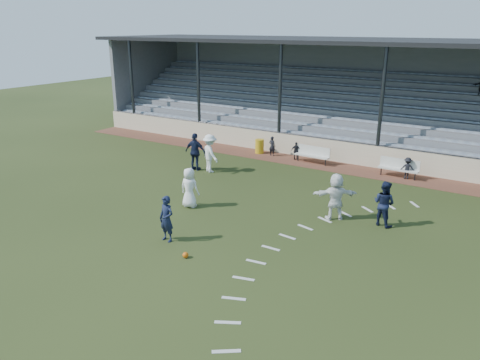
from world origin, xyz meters
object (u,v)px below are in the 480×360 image
object	(u,v)px
trash_bin	(260,146)
player_navy_lead	(167,219)
football	(185,255)
player_white_lead	(189,188)
bench_left	(313,153)
bench_right	(399,166)

from	to	relation	value
trash_bin	player_navy_lead	size ratio (longest dim) A/B	0.50
football	player_navy_lead	world-z (taller)	player_navy_lead
trash_bin	player_white_lead	distance (m)	9.34
trash_bin	bench_left	bearing A→B (deg)	-3.63
bench_right	player_white_lead	bearing A→B (deg)	-124.42
bench_right	bench_left	bearing A→B (deg)	-178.66
football	player_white_lead	distance (m)	4.70
bench_left	player_navy_lead	size ratio (longest dim) A/B	1.19
bench_right	football	distance (m)	13.19
trash_bin	football	xyz separation A→B (m)	(4.60, -12.89, -0.34)
bench_right	player_navy_lead	size ratio (longest dim) A/B	1.19
football	player_navy_lead	distance (m)	1.71
player_navy_lead	bench_left	bearing A→B (deg)	93.09
bench_right	football	xyz separation A→B (m)	(-3.73, -12.64, -0.48)
bench_left	player_navy_lead	distance (m)	11.98
player_white_lead	bench_left	bearing A→B (deg)	-107.07
football	player_white_lead	bearing A→B (deg)	126.19
bench_left	trash_bin	world-z (taller)	bench_left
trash_bin	football	size ratio (longest dim) A/B	4.16
bench_right	player_white_lead	xyz separation A→B (m)	(-6.47, -8.90, 0.28)
trash_bin	player_white_lead	size ratio (longest dim) A/B	0.49
player_white_lead	football	bearing A→B (deg)	119.99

